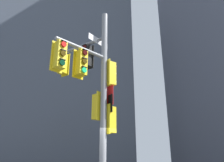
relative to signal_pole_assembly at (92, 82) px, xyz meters
name	(u,v)px	position (x,y,z in m)	size (l,w,h in m)	color
signal_pole_assembly	(92,82)	(0.00, 0.00, 0.00)	(2.65, 3.47, 7.56)	gray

